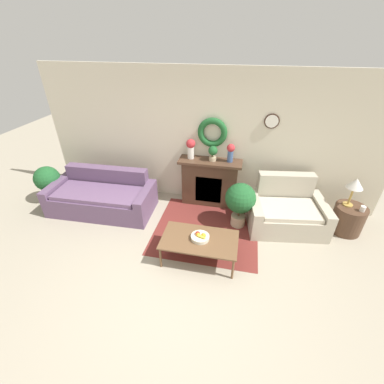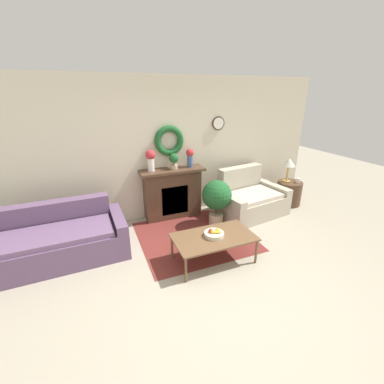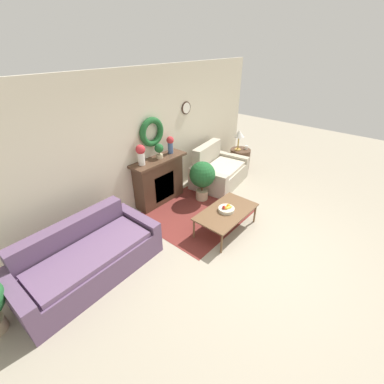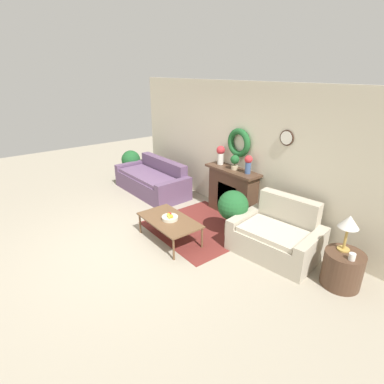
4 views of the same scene
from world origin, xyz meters
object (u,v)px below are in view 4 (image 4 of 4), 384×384
vase_on_mantel_left (221,154)px  vase_on_mantel_right (248,163)px  fireplace (232,191)px  side_table_by_loveseat (342,269)px  couch_left (153,181)px  coffee_table (169,221)px  potted_plant_floor_by_couch (131,161)px  potted_plant_floor_by_loveseat (233,208)px  potted_plant_on_mantel (235,161)px  fruit_bowl (170,217)px  mug (352,257)px  loveseat_right (277,236)px  table_lamp (349,223)px

vase_on_mantel_left → vase_on_mantel_right: size_ratio=1.10×
fireplace → side_table_by_loveseat: size_ratio=2.32×
couch_left → coffee_table: couch_left is taller
potted_plant_floor_by_couch → potted_plant_floor_by_loveseat: (4.02, -0.01, 0.06)m
potted_plant_on_mantel → fireplace: bearing=161.3°
fireplace → side_table_by_loveseat: (2.62, -0.40, -0.25)m
couch_left → potted_plant_on_mantel: bearing=15.7°
fruit_bowl → coffee_table: bearing=-127.1°
fruit_bowl → potted_plant_floor_by_loveseat: 1.16m
mug → vase_on_mantel_right: (-2.36, 0.50, 0.65)m
fireplace → potted_plant_floor_by_couch: (-3.36, -0.63, -0.00)m
loveseat_right → vase_on_mantel_right: (-1.14, 0.46, 0.91)m
couch_left → table_lamp: (4.66, 0.34, 0.66)m
potted_plant_on_mantel → potted_plant_floor_by_couch: potted_plant_on_mantel is taller
table_lamp → potted_plant_floor_by_couch: (-5.92, -0.28, -0.44)m
table_lamp → potted_plant_on_mantel: (-2.51, 0.33, 0.24)m
loveseat_right → side_table_by_loveseat: loveseat_right is taller
potted_plant_on_mantel → vase_on_mantel_left: bearing=177.4°
fruit_bowl → potted_plant_on_mantel: (-0.06, 1.63, 0.73)m
fireplace → mug: size_ratio=12.82×
mug → fruit_bowl: bearing=-156.5°
coffee_table → potted_plant_on_mantel: 1.83m
table_lamp → vase_on_mantel_right: size_ratio=1.49×
coffee_table → potted_plant_floor_by_couch: bearing=163.5°
potted_plant_on_mantel → vase_on_mantel_right: bearing=3.4°
vase_on_mantel_left → vase_on_mantel_right: bearing=0.0°
fireplace → table_lamp: bearing=-7.8°
fruit_bowl → potted_plant_floor_by_couch: 3.61m
side_table_by_loveseat → table_lamp: table_lamp is taller
mug → vase_on_mantel_right: 2.50m
table_lamp → potted_plant_on_mantel: 2.55m
fireplace → vase_on_mantel_left: bearing=179.2°
potted_plant_floor_by_couch → coffee_table: bearing=-16.5°
couch_left → potted_plant_floor_by_loveseat: size_ratio=2.38×
mug → vase_on_mantel_right: vase_on_mantel_right is taller
coffee_table → side_table_by_loveseat: bearing=26.4°
side_table_by_loveseat → mug: bearing=-37.9°
side_table_by_loveseat → potted_plant_floor_by_couch: bearing=-177.8°
fireplace → side_table_by_loveseat: bearing=-8.7°
couch_left → mug: 4.86m
table_lamp → potted_plant_floor_by_couch: 5.94m
vase_on_mantel_left → coffee_table: bearing=-73.4°
couch_left → mug: couch_left is taller
coffee_table → vase_on_mantel_right: vase_on_mantel_right is taller
fruit_bowl → loveseat_right: bearing=40.1°
coffee_table → vase_on_mantel_left: vase_on_mantel_left is taller
couch_left → potted_plant_floor_by_couch: bearing=175.6°
vase_on_mantel_left → potted_plant_on_mantel: vase_on_mantel_left is taller
potted_plant_floor_by_loveseat → side_table_by_loveseat: bearing=6.9°
fruit_bowl → couch_left: bearing=156.5°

